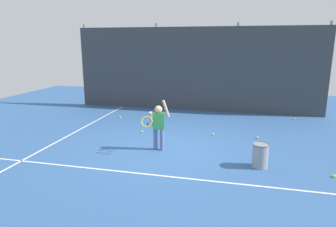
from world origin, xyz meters
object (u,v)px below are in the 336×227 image
at_px(tennis_ball_1, 334,176).
at_px(tennis_ball_2, 120,117).
at_px(tennis_ball_0, 294,119).
at_px(tennis_ball_3, 257,138).
at_px(tennis_ball_4, 142,132).
at_px(tennis_ball_5, 213,134).
at_px(ball_hopper, 260,155).
at_px(tennis_player, 158,124).

bearing_deg(tennis_ball_1, tennis_ball_2, 149.74).
xyz_separation_m(tennis_ball_0, tennis_ball_3, (-1.43, -2.64, 0.00)).
relative_size(tennis_ball_0, tennis_ball_2, 1.00).
distance_m(tennis_ball_4, tennis_ball_5, 2.24).
bearing_deg(tennis_ball_4, tennis_ball_0, 29.85).
bearing_deg(tennis_ball_4, tennis_ball_2, 131.28).
height_order(ball_hopper, tennis_ball_2, ball_hopper).
height_order(tennis_ball_1, tennis_ball_2, same).
distance_m(ball_hopper, tennis_ball_4, 4.01).
distance_m(tennis_ball_1, tennis_ball_5, 3.69).
relative_size(ball_hopper, tennis_ball_4, 8.52).
bearing_deg(tennis_player, tennis_ball_3, 19.31).
bearing_deg(tennis_ball_3, tennis_ball_2, 164.15).
height_order(tennis_ball_2, tennis_ball_4, same).
relative_size(tennis_ball_4, tennis_ball_5, 1.00).
bearing_deg(tennis_ball_2, tennis_ball_0, 10.81).
bearing_deg(tennis_ball_5, tennis_ball_4, -172.84).
bearing_deg(tennis_ball_4, tennis_player, -56.39).
distance_m(ball_hopper, tennis_ball_3, 2.18).
height_order(tennis_ball_0, tennis_ball_5, same).
distance_m(ball_hopper, tennis_ball_2, 6.10).
bearing_deg(tennis_ball_3, tennis_ball_5, 177.38).
distance_m(tennis_ball_2, tennis_ball_4, 2.18).
xyz_separation_m(ball_hopper, tennis_ball_4, (-3.50, 1.94, -0.26)).
bearing_deg(tennis_ball_5, tennis_ball_0, 43.09).
height_order(ball_hopper, tennis_ball_5, ball_hopper).
height_order(ball_hopper, tennis_ball_3, ball_hopper).
bearing_deg(tennis_player, tennis_ball_5, 39.94).
xyz_separation_m(ball_hopper, tennis_ball_2, (-4.94, 3.58, -0.26)).
height_order(tennis_ball_2, tennis_ball_5, same).
bearing_deg(tennis_ball_2, tennis_ball_1, -30.26).
distance_m(tennis_ball_0, tennis_ball_2, 6.54).
height_order(tennis_ball_1, tennis_ball_3, same).
xyz_separation_m(tennis_player, tennis_ball_0, (4.06, 4.26, -0.69)).
xyz_separation_m(ball_hopper, tennis_ball_0, (1.49, 4.80, -0.26)).
distance_m(tennis_ball_3, tennis_ball_4, 3.56).
height_order(tennis_player, tennis_ball_5, tennis_player).
distance_m(tennis_player, tennis_ball_3, 3.16).
height_order(tennis_ball_3, tennis_ball_4, same).
height_order(tennis_ball_0, tennis_ball_3, same).
relative_size(tennis_ball_1, tennis_ball_3, 1.00).
distance_m(tennis_ball_0, tennis_ball_3, 3.01).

